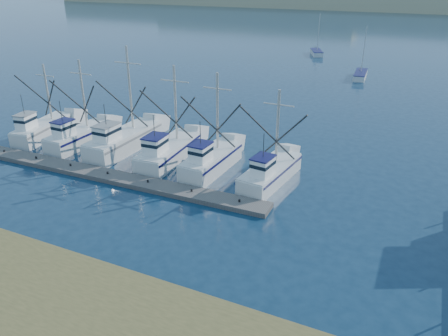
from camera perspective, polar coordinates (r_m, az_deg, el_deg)
The scene contains 5 objects.
ground at distance 28.43m, azimuth -6.21°, elevation -10.08°, with size 500.00×500.00×0.00m, color #0D253B.
floating_dock at distance 38.14m, azimuth -14.93°, elevation -0.99°, with size 28.71×1.91×0.38m, color #5C5753.
trawler_fleet at distance 41.51m, azimuth -10.77°, elevation 2.76°, with size 28.39×9.33×9.73m.
sailboat_near at distance 75.75m, azimuth 17.39°, elevation 11.52°, with size 2.19×6.79×8.10m.
sailboat_far at distance 95.10m, azimuth 11.99°, elevation 14.54°, with size 3.98×6.28×8.10m.
Camera 1 is at (12.57, -19.81, 16.05)m, focal length 35.00 mm.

